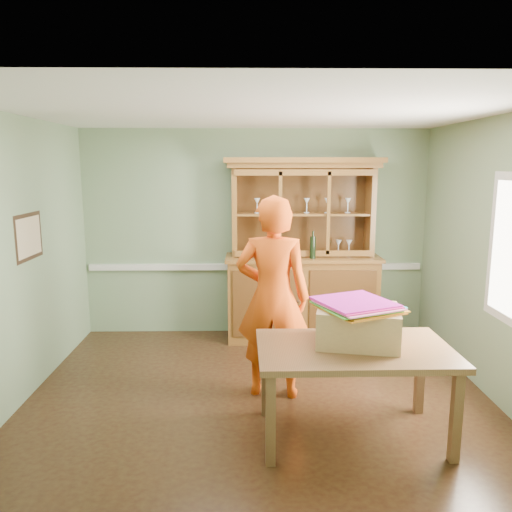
{
  "coord_description": "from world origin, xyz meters",
  "views": [
    {
      "loc": [
        -0.11,
        -4.54,
        2.24
      ],
      "look_at": [
        -0.02,
        0.4,
        1.33
      ],
      "focal_mm": 35.0,
      "sensor_mm": 36.0,
      "label": 1
    }
  ],
  "objects_px": {
    "china_hutch": "(302,277)",
    "person": "(273,297)",
    "dining_table": "(354,358)",
    "cardboard_box": "(358,325)"
  },
  "relations": [
    {
      "from": "china_hutch",
      "to": "person",
      "type": "distance_m",
      "value": 1.71
    },
    {
      "from": "person",
      "to": "dining_table",
      "type": "bearing_deg",
      "value": 136.0
    },
    {
      "from": "cardboard_box",
      "to": "person",
      "type": "bearing_deg",
      "value": 132.4
    },
    {
      "from": "china_hutch",
      "to": "person",
      "type": "bearing_deg",
      "value": -105.67
    },
    {
      "from": "china_hutch",
      "to": "person",
      "type": "relative_size",
      "value": 1.18
    },
    {
      "from": "dining_table",
      "to": "person",
      "type": "height_order",
      "value": "person"
    },
    {
      "from": "china_hutch",
      "to": "dining_table",
      "type": "relative_size",
      "value": 1.47
    },
    {
      "from": "dining_table",
      "to": "cardboard_box",
      "type": "bearing_deg",
      "value": 64.43
    },
    {
      "from": "dining_table",
      "to": "cardboard_box",
      "type": "relative_size",
      "value": 2.42
    },
    {
      "from": "cardboard_box",
      "to": "china_hutch",
      "type": "bearing_deg",
      "value": 94.91
    }
  ]
}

